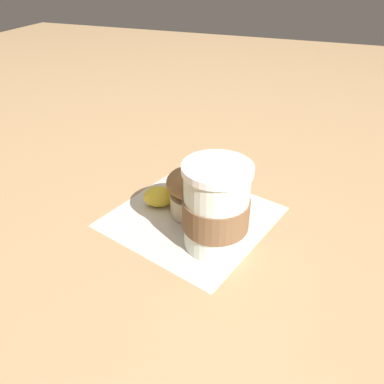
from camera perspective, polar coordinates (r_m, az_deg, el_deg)
The scene contains 5 objects.
ground_plane at distance 0.61m, azimuth 0.00°, elevation -3.83°, with size 3.00×3.00×0.00m, color tan.
paper_napkin at distance 0.61m, azimuth 0.00°, elevation -3.77°, with size 0.24×0.24×0.00m, color beige.
coffee_cup at distance 0.52m, azimuth 3.66°, elevation -2.44°, with size 0.10×0.10×0.13m.
muffin at distance 0.60m, azimuth -0.20°, elevation 0.23°, with size 0.08×0.08×0.08m.
banana at distance 0.65m, azimuth -0.99°, elevation 0.54°, with size 0.11×0.14×0.04m.
Camera 1 is at (-0.17, 0.46, 0.37)m, focal length 35.00 mm.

